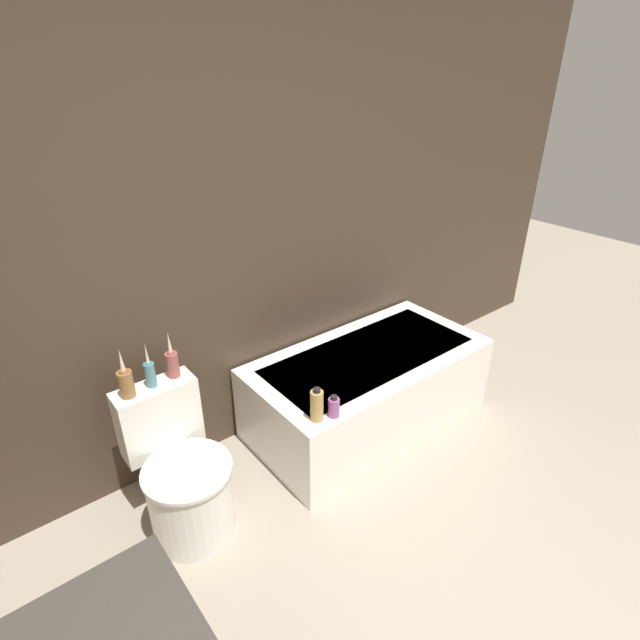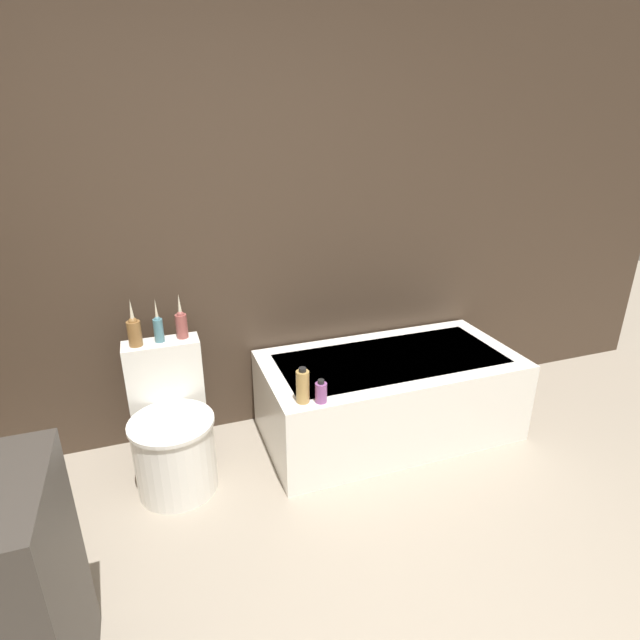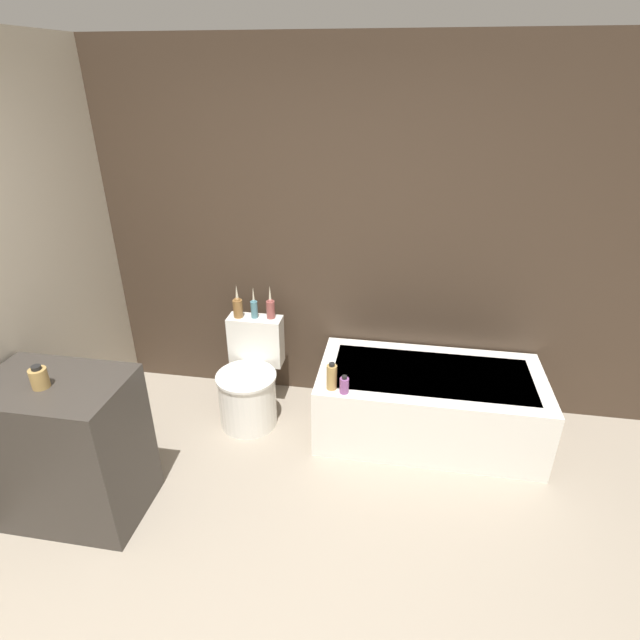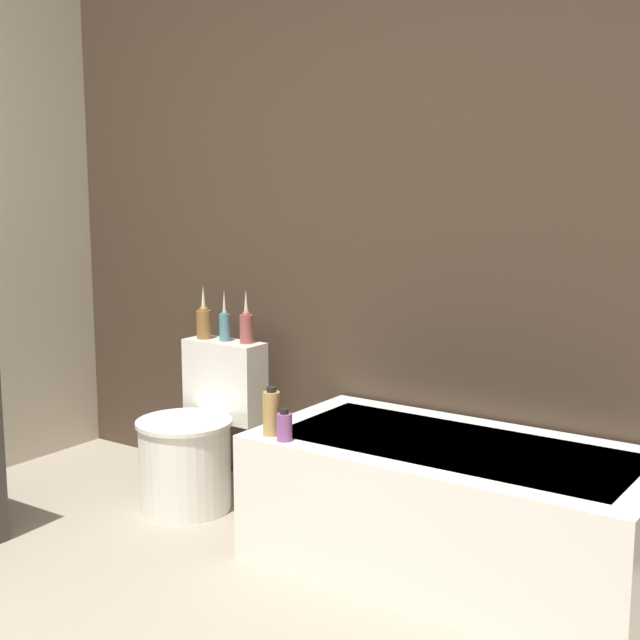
# 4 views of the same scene
# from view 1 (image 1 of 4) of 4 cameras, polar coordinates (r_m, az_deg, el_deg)

# --- Properties ---
(wall_back_tiled) EXTENTS (6.40, 0.06, 2.60)m
(wall_back_tiled) POSITION_cam_1_polar(r_m,az_deg,el_deg) (2.75, -12.29, 8.67)
(wall_back_tiled) COLOR #423326
(wall_back_tiled) RESTS_ON ground_plane
(bathtub) EXTENTS (1.55, 0.78, 0.51)m
(bathtub) POSITION_cam_1_polar(r_m,az_deg,el_deg) (3.31, 5.43, -7.63)
(bathtub) COLOR white
(bathtub) RESTS_ON ground
(toilet) EXTENTS (0.44, 0.59, 0.74)m
(toilet) POSITION_cam_1_polar(r_m,az_deg,el_deg) (2.72, -15.34, -17.06)
(toilet) COLOR white
(toilet) RESTS_ON ground
(vase_gold) EXTENTS (0.07, 0.07, 0.26)m
(vase_gold) POSITION_cam_1_polar(r_m,az_deg,el_deg) (2.53, -21.33, -6.50)
(vase_gold) COLOR olive
(vase_gold) RESTS_ON toilet
(vase_silver) EXTENTS (0.05, 0.05, 0.24)m
(vase_silver) POSITION_cam_1_polar(r_m,az_deg,el_deg) (2.57, -18.87, -5.64)
(vase_silver) COLOR teal
(vase_silver) RESTS_ON toilet
(vase_bronze) EXTENTS (0.06, 0.06, 0.25)m
(vase_bronze) POSITION_cam_1_polar(r_m,az_deg,el_deg) (2.61, -16.54, -4.59)
(vase_bronze) COLOR #994C47
(vase_bronze) RESTS_ON toilet
(shampoo_bottle_tall) EXTENTS (0.07, 0.07, 0.19)m
(shampoo_bottle_tall) POSITION_cam_1_polar(r_m,az_deg,el_deg) (2.58, -0.36, -9.72)
(shampoo_bottle_tall) COLOR tan
(shampoo_bottle_tall) RESTS_ON bathtub
(shampoo_bottle_short) EXTENTS (0.06, 0.06, 0.13)m
(shampoo_bottle_short) POSITION_cam_1_polar(r_m,az_deg,el_deg) (2.62, 1.59, -9.91)
(shampoo_bottle_short) COLOR #8C4C8C
(shampoo_bottle_short) RESTS_ON bathtub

